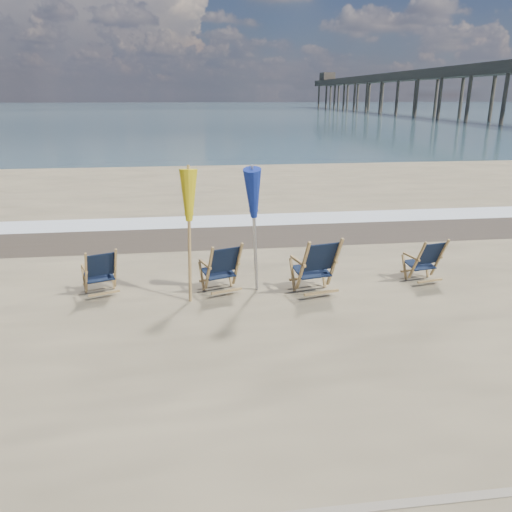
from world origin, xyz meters
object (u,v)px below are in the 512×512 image
at_px(beach_chair_3, 439,260).
at_px(fishing_pier, 433,87).
at_px(beach_chair_1, 238,266).
at_px(umbrella_blue, 255,196).
at_px(beach_chair_0, 116,270).
at_px(umbrella_yellow, 188,203).
at_px(beach_chair_2, 335,265).

height_order(beach_chair_3, fishing_pier, fishing_pier).
xyz_separation_m(beach_chair_1, fishing_pier, (38.23, 71.08, 4.16)).
height_order(umbrella_blue, fishing_pier, fishing_pier).
bearing_deg(beach_chair_0, beach_chair_1, 155.17).
relative_size(beach_chair_3, umbrella_yellow, 0.40).
relative_size(beach_chair_2, umbrella_yellow, 0.49).
height_order(beach_chair_0, fishing_pier, fishing_pier).
bearing_deg(umbrella_blue, beach_chair_3, 3.03).
height_order(beach_chair_0, beach_chair_1, beach_chair_1).
xyz_separation_m(beach_chair_2, umbrella_blue, (-1.41, 0.13, 1.24)).
bearing_deg(beach_chair_3, beach_chair_2, -3.47).
xyz_separation_m(beach_chair_0, umbrella_yellow, (1.32, -0.43, 1.26)).
bearing_deg(umbrella_blue, fishing_pier, 61.97).
distance_m(beach_chair_1, beach_chair_3, 3.82).
relative_size(beach_chair_1, beach_chair_2, 0.89).
xyz_separation_m(beach_chair_2, fishing_pier, (36.54, 71.40, 4.10)).
bearing_deg(beach_chair_1, fishing_pier, -137.25).
height_order(beach_chair_3, umbrella_blue, umbrella_blue).
bearing_deg(beach_chair_1, beach_chair_2, 150.21).
height_order(beach_chair_0, umbrella_blue, umbrella_blue).
bearing_deg(beach_chair_3, beach_chair_1, -11.98).
distance_m(beach_chair_3, umbrella_yellow, 4.83).
bearing_deg(umbrella_yellow, fishing_pier, 61.29).
bearing_deg(beach_chair_1, beach_chair_0, -23.78).
relative_size(beach_chair_0, fishing_pier, 0.01).
distance_m(beach_chair_0, beach_chair_3, 5.98).
relative_size(beach_chair_1, beach_chair_3, 1.09).
bearing_deg(fishing_pier, beach_chair_0, -119.67).
distance_m(beach_chair_0, umbrella_blue, 2.81).
distance_m(beach_chair_1, umbrella_yellow, 1.50).
bearing_deg(umbrella_yellow, umbrella_blue, 2.84).
distance_m(beach_chair_2, fishing_pier, 80.32).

